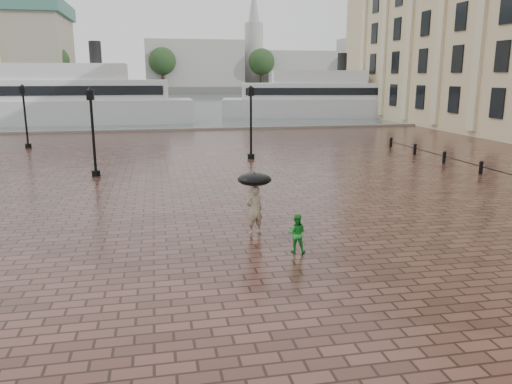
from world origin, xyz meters
TOP-DOWN VIEW (x-y plane):
  - ground at (0.00, 0.00)m, footprint 300.00×300.00m
  - harbour_water at (0.00, 92.00)m, footprint 240.00×240.00m
  - quay_edge at (0.00, 32.00)m, footprint 80.00×0.60m
  - far_shore at (0.00, 160.00)m, footprint 300.00×60.00m
  - distant_skyline at (48.14, 150.00)m, footprint 102.50×22.00m
  - far_trees at (0.00, 138.00)m, footprint 188.00×8.00m
  - bollard_row at (14.00, 6.50)m, footprint 0.22×21.22m
  - street_lamps at (-5.00, 15.33)m, footprint 15.44×12.44m
  - adult_pedestrian at (0.21, -1.20)m, footprint 0.66×0.52m
  - child_pedestrian at (1.07, -3.21)m, footprint 0.67×0.59m
  - ferry_near at (-12.06, 41.34)m, footprint 26.82×6.67m
  - ferry_far at (17.60, 44.90)m, footprint 24.80×10.10m
  - umbrella at (0.21, -1.20)m, footprint 1.10×1.10m

SIDE VIEW (x-z plane):
  - ground at x=0.00m, z-range 0.00..0.00m
  - harbour_water at x=0.00m, z-range 0.00..0.00m
  - quay_edge at x=0.00m, z-range -0.15..0.15m
  - bollard_row at x=14.00m, z-range 0.03..0.76m
  - child_pedestrian at x=1.07m, z-range 0.00..1.16m
  - adult_pedestrian at x=0.21m, z-range 0.00..1.61m
  - far_shore at x=0.00m, z-range 0.00..2.00m
  - umbrella at x=0.21m, z-range 1.26..2.38m
  - street_lamps at x=-5.00m, z-range 0.13..4.53m
  - ferry_far at x=17.60m, z-range -1.58..6.34m
  - ferry_near at x=-12.06m, z-range -1.75..7.03m
  - far_trees at x=0.00m, z-range 2.67..16.17m
  - distant_skyline at x=48.14m, z-range -7.05..25.95m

